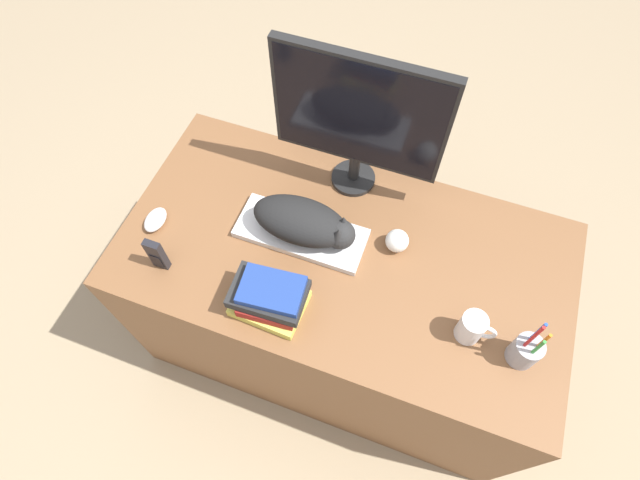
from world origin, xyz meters
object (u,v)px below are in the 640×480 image
at_px(monitor, 359,117).
at_px(phone, 157,255).
at_px(pen_cup, 526,351).
at_px(cat, 306,223).
at_px(baseball, 397,241).
at_px(book_stack, 270,297).
at_px(computer_mouse, 155,220).
at_px(keyboard, 301,233).
at_px(coffee_mug, 472,328).

height_order(monitor, phone, monitor).
relative_size(pen_cup, phone, 1.76).
bearing_deg(cat, pen_cup, -12.87).
xyz_separation_m(baseball, book_stack, (-0.29, -0.32, 0.02)).
xyz_separation_m(monitor, baseball, (0.21, -0.20, -0.27)).
bearing_deg(computer_mouse, keyboard, 14.62).
height_order(computer_mouse, baseball, baseball).
distance_m(keyboard, computer_mouse, 0.48).
relative_size(keyboard, baseball, 5.65).
relative_size(cat, computer_mouse, 3.43).
height_order(cat, coffee_mug, cat).
relative_size(coffee_mug, pen_cup, 0.47).
relative_size(monitor, computer_mouse, 5.50).
bearing_deg(book_stack, monitor, 81.21).
distance_m(pen_cup, phone, 1.09).
relative_size(cat, baseball, 4.50).
xyz_separation_m(pen_cup, baseball, (-0.42, 0.22, -0.02)).
bearing_deg(phone, baseball, 25.30).
bearing_deg(keyboard, phone, -145.65).
xyz_separation_m(baseball, phone, (-0.66, -0.31, 0.03)).
xyz_separation_m(monitor, pen_cup, (0.63, -0.43, -0.25)).
relative_size(pen_cup, baseball, 3.15).
distance_m(keyboard, cat, 0.07).
distance_m(computer_mouse, baseball, 0.78).
bearing_deg(baseball, cat, -167.25).
relative_size(monitor, coffee_mug, 4.87).
height_order(phone, book_stack, phone).
distance_m(cat, coffee_mug, 0.57).
bearing_deg(phone, pen_cup, 4.70).
relative_size(computer_mouse, pen_cup, 0.42).
height_order(cat, baseball, cat).
relative_size(coffee_mug, book_stack, 0.49).
relative_size(baseball, phone, 0.56).
distance_m(keyboard, phone, 0.45).
height_order(monitor, computer_mouse, monitor).
xyz_separation_m(keyboard, coffee_mug, (0.57, -0.15, 0.04)).
distance_m(monitor, phone, 0.73).
bearing_deg(monitor, cat, -104.68).
distance_m(monitor, book_stack, 0.58).
bearing_deg(phone, coffee_mug, 6.39).
bearing_deg(cat, coffee_mug, -14.65).
distance_m(monitor, coffee_mug, 0.68).
distance_m(baseball, phone, 0.73).
relative_size(monitor, baseball, 7.21).
bearing_deg(coffee_mug, monitor, 139.63).
bearing_deg(phone, book_stack, -1.19).
relative_size(pen_cup, book_stack, 1.05).
relative_size(keyboard, computer_mouse, 4.31).
xyz_separation_m(cat, phone, (-0.38, -0.25, -0.02)).
height_order(cat, monitor, monitor).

